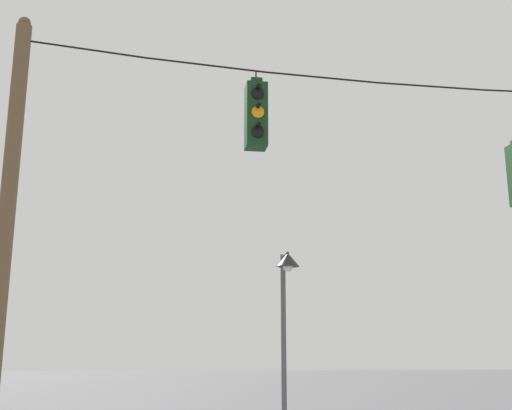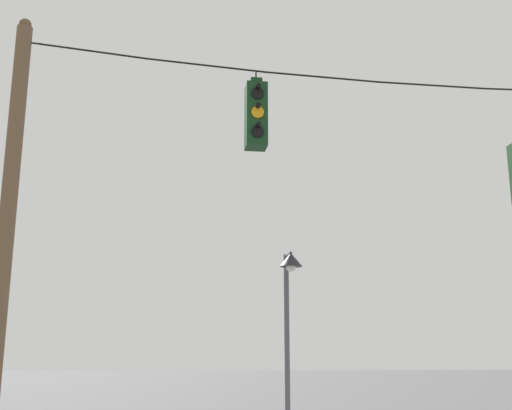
# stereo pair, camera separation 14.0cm
# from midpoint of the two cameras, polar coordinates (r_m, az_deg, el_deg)

# --- Properties ---
(utility_pole_left) EXTENTS (0.24, 0.24, 7.22)m
(utility_pole_left) POSITION_cam_midpoint_polar(r_m,az_deg,el_deg) (10.01, -21.86, -3.17)
(utility_pole_left) COLOR brown
(utility_pole_left) RESTS_ON ground_plane
(span_wire) EXTENTS (13.49, 0.03, 0.34)m
(span_wire) POSITION_cam_midpoint_polar(r_m,az_deg,el_deg) (11.59, 14.96, 10.62)
(span_wire) COLOR black
(traffic_light_near_right_pole) EXTENTS (0.34, 0.46, 1.33)m
(traffic_light_near_right_pole) POSITION_cam_midpoint_polar(r_m,az_deg,el_deg) (10.45, -0.38, 7.99)
(traffic_light_near_right_pole) COLOR #143819
(street_lamp) EXTENTS (0.52, 0.89, 4.37)m
(street_lamp) POSITION_cam_midpoint_polar(r_m,az_deg,el_deg) (14.77, 2.43, -7.96)
(street_lamp) COLOR #515156
(street_lamp) RESTS_ON ground_plane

